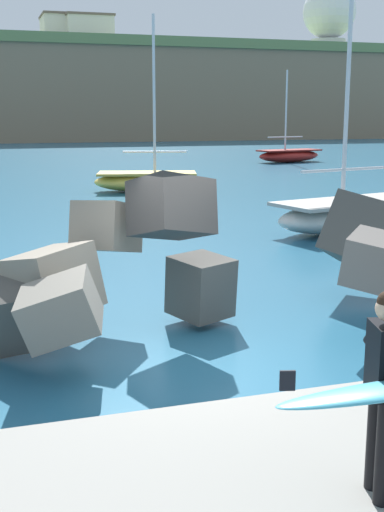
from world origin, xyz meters
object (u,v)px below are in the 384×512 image
object	(u,v)px
boat_mid_centre	(147,180)
station_building_east	(57,31)
boat_mid_right	(289,155)
radar_dome	(329,15)
boat_near_centre	(352,214)
station_building_west	(89,30)

from	to	relation	value
boat_mid_centre	station_building_east	bearing A→B (deg)	86.20
boat_mid_right	radar_dome	size ratio (longest dim) A/B	0.60
boat_near_centre	station_building_west	world-z (taller)	station_building_west
boat_mid_centre	station_building_west	xyz separation A→B (m)	(8.70, 68.10, 14.11)
boat_mid_centre	radar_dome	xyz separation A→B (m)	(46.71, 70.14, 17.87)
radar_dome	station_building_west	size ratio (longest dim) A/B	1.60
boat_mid_right	station_building_east	xyz separation A→B (m)	(-9.34, 55.91, 14.22)
boat_mid_right	radar_dome	bearing A→B (deg)	59.36
boat_near_centre	radar_dome	xyz separation A→B (m)	(43.55, 82.06, 17.84)
boat_near_centre	boat_mid_right	bearing A→B (deg)	67.98
boat_mid_centre	station_building_west	size ratio (longest dim) A/B	1.15
station_building_west	boat_mid_right	bearing A→B (deg)	-84.26
boat_near_centre	radar_dome	distance (m)	94.60
boat_mid_centre	station_building_east	size ratio (longest dim) A/B	1.05
radar_dome	station_building_west	world-z (taller)	radar_dome
station_building_west	station_building_east	distance (m)	4.89
boat_near_centre	boat_mid_centre	distance (m)	12.33
station_building_west	boat_near_centre	bearing A→B (deg)	-93.97
radar_dome	station_building_west	xyz separation A→B (m)	(-38.00, -2.04, -3.77)
boat_near_centre	radar_dome	world-z (taller)	radar_dome
boat_mid_centre	boat_mid_right	world-z (taller)	boat_mid_centre
station_building_west	station_building_east	bearing A→B (deg)	144.92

